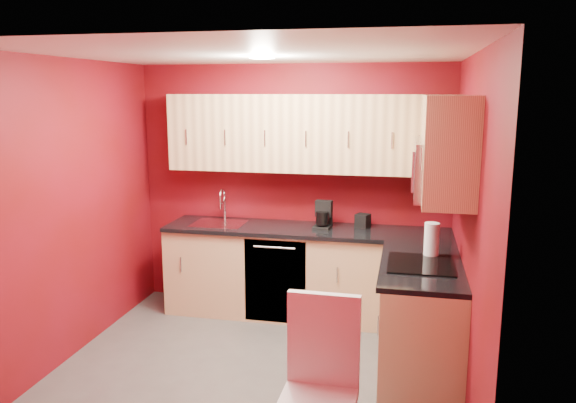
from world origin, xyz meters
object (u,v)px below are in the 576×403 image
at_px(dining_chair, 317,395).
at_px(paper_towel, 432,240).
at_px(microwave, 441,169).
at_px(napkin_holder, 363,221).
at_px(coffee_maker, 322,215).
at_px(sink, 219,220).

bearing_deg(dining_chair, paper_towel, 69.15).
xyz_separation_m(microwave, napkin_holder, (-0.66, 1.13, -0.68)).
relative_size(paper_towel, dining_chair, 0.26).
distance_m(coffee_maker, paper_towel, 1.26).
xyz_separation_m(sink, paper_towel, (2.06, -0.76, 0.10)).
height_order(napkin_holder, paper_towel, paper_towel).
xyz_separation_m(sink, coffee_maker, (1.06, 0.00, 0.10)).
height_order(sink, napkin_holder, sink).
distance_m(coffee_maker, dining_chair, 2.48).
bearing_deg(napkin_holder, sink, -174.97).
distance_m(microwave, dining_chair, 1.93).
relative_size(coffee_maker, dining_chair, 0.25).
relative_size(microwave, napkin_holder, 5.69).
height_order(coffee_maker, paper_towel, paper_towel).
bearing_deg(microwave, coffee_maker, 135.84).
xyz_separation_m(coffee_maker, napkin_holder, (0.38, 0.12, -0.07)).
relative_size(coffee_maker, napkin_holder, 2.00).
bearing_deg(napkin_holder, microwave, -59.89).
bearing_deg(dining_chair, sink, 121.29).
distance_m(sink, paper_towel, 2.20).
bearing_deg(coffee_maker, dining_chair, -76.42).
relative_size(napkin_holder, paper_towel, 0.48).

